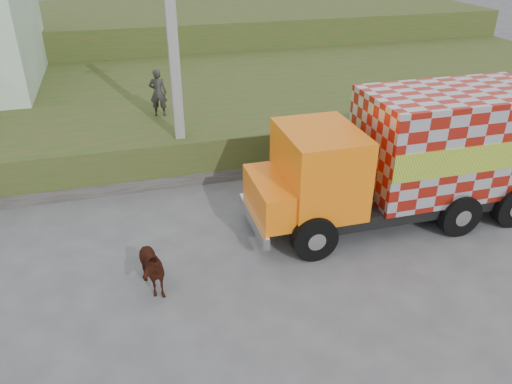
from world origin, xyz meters
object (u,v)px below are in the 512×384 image
object	(u,v)px
utility_pole	(174,58)
cow	(147,268)
cargo_truck	(413,157)
pedestrian	(158,93)

from	to	relation	value
utility_pole	cow	bearing A→B (deg)	-106.05
utility_pole	cargo_truck	xyz separation A→B (m)	(5.95, -4.18, -2.17)
utility_pole	cow	size ratio (longest dim) A/B	5.45
cargo_truck	pedestrian	xyz separation A→B (m)	(-6.36, 6.48, 0.44)
cow	pedestrian	distance (m)	8.16
utility_pole	cargo_truck	size ratio (longest dim) A/B	0.96
cargo_truck	pedestrian	bearing A→B (deg)	134.36
cargo_truck	pedestrian	size ratio (longest dim) A/B	4.92
utility_pole	cow	xyz separation A→B (m)	(-1.61, -5.59, -3.46)
cargo_truck	pedestrian	world-z (taller)	cargo_truck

